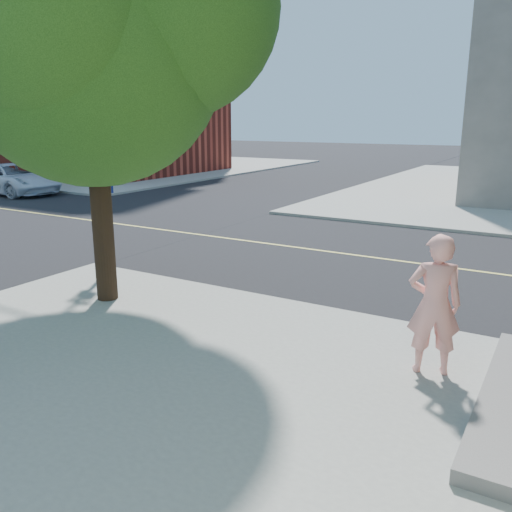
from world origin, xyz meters
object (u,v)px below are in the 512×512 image
Objects in this scene: man_on_phone at (434,305)px; car_a at (13,179)px; street_tree at (94,13)px; signal_pole at (37,118)px.

car_a is at bearing -43.12° from man_on_phone.
street_tree reaches higher than car_a.
signal_pole is (-3.68, 1.48, -1.79)m from street_tree.
signal_pole is 15.07m from car_a.
man_on_phone is 24.26m from car_a.
man_on_phone reaches higher than car_a.
man_on_phone is at bearing -109.67° from car_a.
signal_pole reaches higher than man_on_phone.
man_on_phone is 0.24× the size of street_tree.
man_on_phone is 0.38× the size of car_a.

